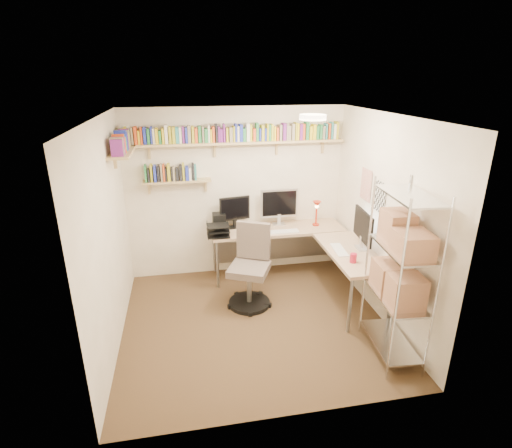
{
  "coord_description": "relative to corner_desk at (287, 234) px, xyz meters",
  "views": [
    {
      "loc": [
        -0.76,
        -4.18,
        2.9
      ],
      "look_at": [
        0.12,
        0.55,
        1.1
      ],
      "focal_mm": 28.0,
      "sensor_mm": 36.0,
      "label": 1
    }
  ],
  "objects": [
    {
      "name": "wire_rack",
      "position": [
        0.72,
        -1.8,
        0.34
      ],
      "size": [
        0.48,
        0.86,
        1.92
      ],
      "rotation": [
        0.0,
        0.0,
        -0.09
      ],
      "color": "silver",
      "rests_on": "ground"
    },
    {
      "name": "office_chair",
      "position": [
        -0.61,
        -0.49,
        -0.29
      ],
      "size": [
        0.65,
        0.65,
        1.1
      ],
      "rotation": [
        0.0,
        0.0,
        -0.44
      ],
      "color": "black",
      "rests_on": "ground"
    },
    {
      "name": "wall_shelves",
      "position": [
        -1.06,
        0.34,
        1.28
      ],
      "size": [
        3.12,
        1.09,
        0.8
      ],
      "color": "tan",
      "rests_on": "ground"
    },
    {
      "name": "ground",
      "position": [
        -0.64,
        -0.96,
        -0.75
      ],
      "size": [
        3.2,
        3.2,
        0.0
      ],
      "primitive_type": "plane",
      "color": "#432E1C",
      "rests_on": "ground"
    },
    {
      "name": "room_shell",
      "position": [
        -0.64,
        -0.96,
        0.79
      ],
      "size": [
        3.24,
        3.04,
        2.52
      ],
      "color": "beige",
      "rests_on": "ground"
    },
    {
      "name": "corner_desk",
      "position": [
        0.0,
        0.0,
        0.0
      ],
      "size": [
        2.12,
        1.98,
        1.32
      ],
      "color": "tan",
      "rests_on": "ground"
    }
  ]
}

